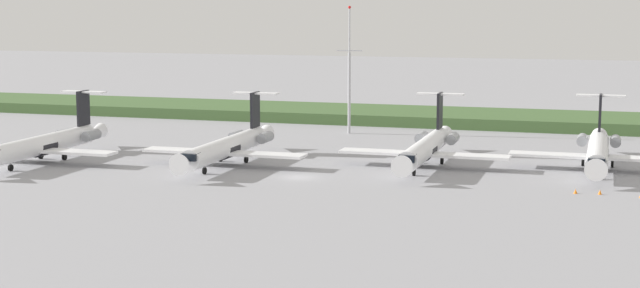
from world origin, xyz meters
TOP-DOWN VIEW (x-y plane):
  - ground_plane at (0.00, 30.00)m, footprint 500.00×500.00m
  - grass_berm at (0.00, 61.76)m, footprint 320.00×20.00m
  - regional_jet_nearest at (-37.62, 1.38)m, footprint 22.81×31.00m
  - regional_jet_second at (-12.39, 6.70)m, footprint 22.81×31.00m
  - regional_jet_third at (13.66, 13.40)m, footprint 22.81×31.00m
  - regional_jet_fourth at (35.94, 17.54)m, footprint 22.81×31.00m
  - antenna_mast at (-4.89, 42.00)m, footprint 4.40×0.50m
  - safety_cone_front_marker at (33.78, -0.56)m, footprint 0.44×0.44m
  - safety_cone_mid_marker at (36.49, -0.27)m, footprint 0.44×0.44m

SIDE VIEW (x-z plane):
  - ground_plane at x=0.00m, z-range 0.00..0.00m
  - safety_cone_front_marker at x=33.78m, z-range 0.00..0.55m
  - safety_cone_mid_marker at x=36.49m, z-range 0.00..0.55m
  - grass_berm at x=0.00m, z-range 0.00..1.99m
  - regional_jet_nearest at x=-37.62m, z-range -1.96..7.04m
  - regional_jet_second at x=-12.39m, z-range -1.96..7.04m
  - regional_jet_third at x=13.66m, z-range -1.96..7.04m
  - regional_jet_fourth at x=35.94m, z-range -1.96..7.04m
  - antenna_mast at x=-4.89m, z-range -1.79..19.65m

